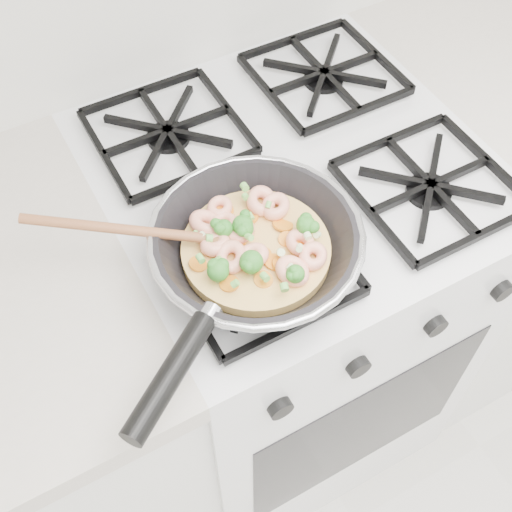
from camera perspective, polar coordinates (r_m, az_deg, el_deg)
stove at (r=1.40m, az=2.49°, el=-4.66°), size 0.60×0.60×0.92m
skillet at (r=0.87m, az=-0.27°, el=0.80°), size 0.41×0.35×0.09m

